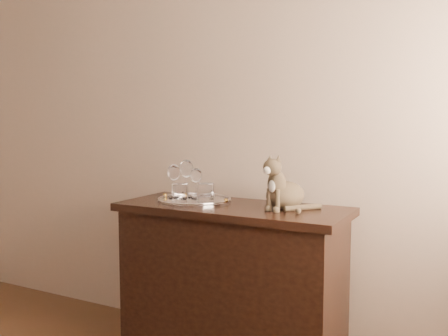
% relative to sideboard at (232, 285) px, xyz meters
% --- Properties ---
extents(wall_back, '(4.00, 0.10, 2.70)m').
position_rel_sideboard_xyz_m(wall_back, '(-0.60, 0.31, 0.93)').
color(wall_back, '#C2A792').
rests_on(wall_back, ground).
extents(sideboard, '(1.20, 0.50, 0.85)m').
position_rel_sideboard_xyz_m(sideboard, '(0.00, 0.00, 0.00)').
color(sideboard, black).
rests_on(sideboard, ground).
extents(tray, '(0.40, 0.40, 0.01)m').
position_rel_sideboard_xyz_m(tray, '(-0.24, 0.02, 0.43)').
color(tray, white).
rests_on(tray, sideboard).
extents(wine_glass_a, '(0.08, 0.08, 0.21)m').
position_rel_sideboard_xyz_m(wine_glass_a, '(-0.33, 0.08, 0.54)').
color(wine_glass_a, silver).
rests_on(wine_glass_a, tray).
extents(wine_glass_c, '(0.07, 0.07, 0.19)m').
position_rel_sideboard_xyz_m(wine_glass_c, '(-0.37, 0.01, 0.53)').
color(wine_glass_c, white).
rests_on(wine_glass_c, tray).
extents(wine_glass_d, '(0.06, 0.06, 0.17)m').
position_rel_sideboard_xyz_m(wine_glass_d, '(-0.25, 0.06, 0.52)').
color(wine_glass_d, silver).
rests_on(wine_glass_d, tray).
extents(tumbler_a, '(0.09, 0.09, 0.10)m').
position_rel_sideboard_xyz_m(tumbler_a, '(-0.15, -0.02, 0.48)').
color(tumbler_a, silver).
rests_on(tumbler_a, tray).
extents(tumbler_b, '(0.09, 0.09, 0.10)m').
position_rel_sideboard_xyz_m(tumbler_b, '(-0.27, -0.08, 0.48)').
color(tumbler_b, white).
rests_on(tumbler_b, tray).
extents(cat, '(0.33, 0.32, 0.28)m').
position_rel_sideboard_xyz_m(cat, '(0.28, 0.04, 0.56)').
color(cat, '#4C3C2D').
rests_on(cat, sideboard).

